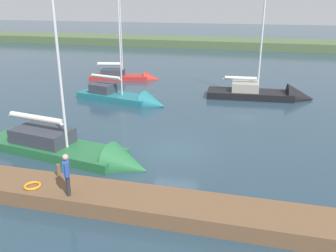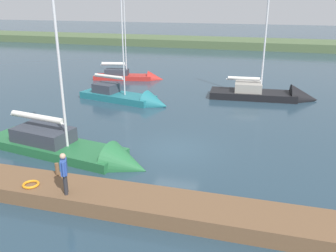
{
  "view_description": "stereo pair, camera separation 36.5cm",
  "coord_description": "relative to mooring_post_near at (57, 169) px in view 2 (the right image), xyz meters",
  "views": [
    {
      "loc": [
        -4.13,
        17.1,
        7.57
      ],
      "look_at": [
        0.23,
        0.22,
        1.37
      ],
      "focal_mm": 38.6,
      "sensor_mm": 36.0,
      "label": 1
    },
    {
      "loc": [
        -4.48,
        17.0,
        7.57
      ],
      "look_at": [
        0.23,
        0.22,
        1.37
      ],
      "focal_mm": 38.6,
      "sensor_mm": 36.0,
      "label": 2
    }
  ],
  "objects": [
    {
      "name": "ground_plane",
      "position": [
        -3.58,
        -5.28,
        -0.88
      ],
      "size": [
        200.0,
        200.0,
        0.0
      ],
      "primitive_type": "plane",
      "color": "#263D4C"
    },
    {
      "name": "far_shoreline",
      "position": [
        -3.58,
        -49.04,
        -0.88
      ],
      "size": [
        180.0,
        8.0,
        2.4
      ],
      "primitive_type": "cube",
      "color": "#4C603D",
      "rests_on": "ground_plane"
    },
    {
      "name": "dock_pier",
      "position": [
        -3.58,
        0.68,
        -0.58
      ],
      "size": [
        23.87,
        1.94,
        0.61
      ],
      "primitive_type": "cube",
      "color": "brown",
      "rests_on": "ground_plane"
    },
    {
      "name": "mooring_post_near",
      "position": [
        0.0,
        0.0,
        0.0
      ],
      "size": [
        0.16,
        0.16,
        0.54
      ],
      "primitive_type": "cylinder",
      "color": "brown",
      "rests_on": "dock_pier"
    },
    {
      "name": "life_ring_buoy",
      "position": [
        0.53,
        1.07,
        -0.22
      ],
      "size": [
        0.66,
        0.66,
        0.1
      ],
      "primitive_type": "torus",
      "color": "orange",
      "rests_on": "dock_pier"
    },
    {
      "name": "sailboat_near_dock",
      "position": [
        0.98,
        -3.13,
        -0.71
      ],
      "size": [
        9.62,
        3.78,
        10.0
      ],
      "rotation": [
        0.0,
        0.0,
        2.97
      ],
      "color": "#236638",
      "rests_on": "ground_plane"
    },
    {
      "name": "sailboat_behind_pier",
      "position": [
        -8.51,
        -17.15,
        -0.65
      ],
      "size": [
        8.39,
        2.84,
        10.3
      ],
      "rotation": [
        0.0,
        0.0,
        3.21
      ],
      "color": "black",
      "rests_on": "ground_plane"
    },
    {
      "name": "sailboat_outer_mooring",
      "position": [
        2.01,
        -13.35,
        -0.69
      ],
      "size": [
        7.7,
        3.6,
        8.71
      ],
      "rotation": [
        0.0,
        0.0,
        2.91
      ],
      "color": "#1E6B75",
      "rests_on": "ground_plane"
    },
    {
      "name": "sailboat_far_right",
      "position": [
        4.8,
        -21.11,
        -0.75
      ],
      "size": [
        6.98,
        2.98,
        8.77
      ],
      "rotation": [
        0.0,
        0.0,
        3.34
      ],
      "color": "#B22823",
      "rests_on": "ground_plane"
    },
    {
      "name": "person_on_dock",
      "position": [
        -1.12,
        1.21,
        0.67
      ],
      "size": [
        0.4,
        0.57,
        1.64
      ],
      "rotation": [
        0.0,
        0.0,
        0.47
      ],
      "color": "#28282D",
      "rests_on": "dock_pier"
    }
  ]
}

